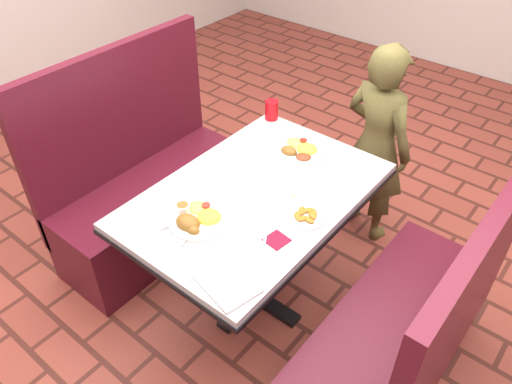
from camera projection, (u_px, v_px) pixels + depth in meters
dining_table at (256, 208)px, 2.33m from camera, size 0.81×1.21×0.75m
booth_bench_left at (151, 194)px, 2.93m from camera, size 0.47×1.20×1.17m
booth_bench_right at (400, 341)px, 2.15m from camera, size 0.47×1.20×1.17m
diner_person at (376, 146)px, 2.82m from camera, size 0.49×0.37×1.22m
near_dinner_plate at (197, 216)px, 2.10m from camera, size 0.26×0.26×0.08m
far_dinner_plate at (300, 148)px, 2.50m from camera, size 0.26×0.26×0.07m
plantain_plate at (305, 216)px, 2.13m from camera, size 0.17×0.17×0.03m
maroon_napkin at (277, 240)px, 2.03m from camera, size 0.10×0.10×0.00m
spoon_utensil at (266, 234)px, 2.05m from camera, size 0.07×0.11×0.00m
red_tumbler at (272, 110)px, 2.74m from camera, size 0.07×0.07×0.11m
paper_napkin at (227, 284)px, 1.84m from camera, size 0.25×0.21×0.01m
knife_utensil at (189, 233)px, 2.05m from camera, size 0.06×0.15×0.00m
fork_utensil at (178, 222)px, 2.10m from camera, size 0.07×0.16×0.00m
lettuce_shreds at (271, 189)px, 2.29m from camera, size 0.28×0.32×0.00m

